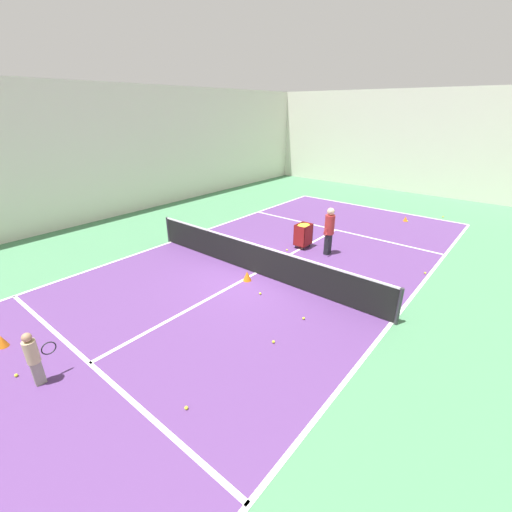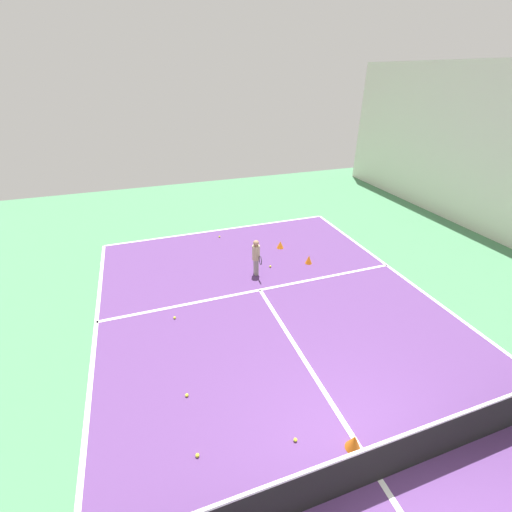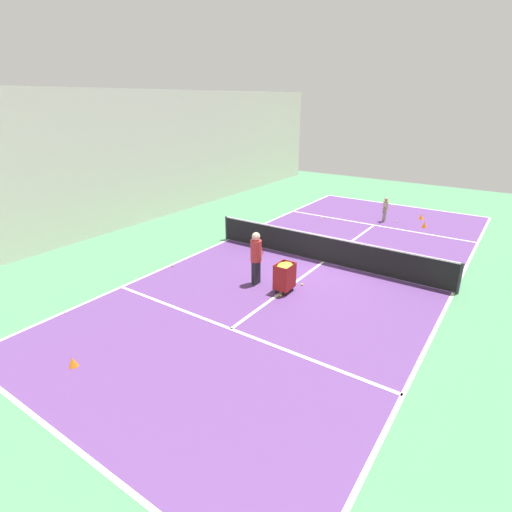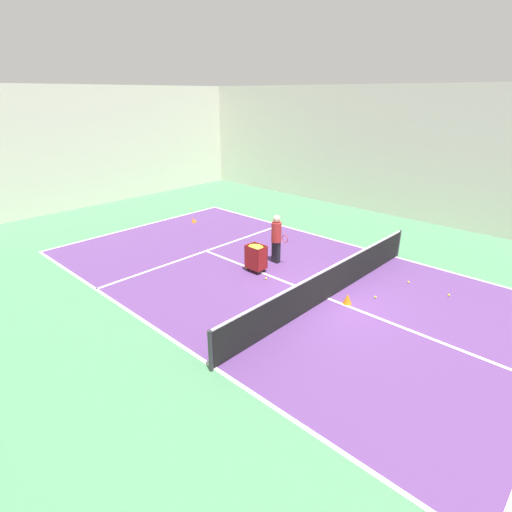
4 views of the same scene
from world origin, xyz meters
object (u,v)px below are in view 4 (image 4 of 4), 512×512
Objects in this scene: coach_at_net at (276,236)px; ball_cart at (256,253)px; training_cone_1 at (194,220)px; tennis_net at (329,283)px.

ball_cart is at bearing -89.13° from coach_at_net.
ball_cart reaches higher than training_cone_1.
tennis_net reaches higher than ball_cart.
ball_cart is at bearing -108.77° from training_cone_1.
coach_at_net is 7.60× the size of training_cone_1.
coach_at_net is 6.17m from training_cone_1.
coach_at_net reaches higher than ball_cart.
training_cone_1 is (2.01, 8.98, -0.42)m from tennis_net.
training_cone_1 is at bearing 170.89° from coach_at_net.
tennis_net is 3.18m from coach_at_net.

